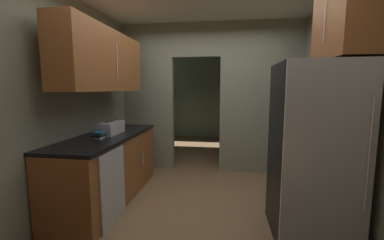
{
  "coord_description": "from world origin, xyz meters",
  "views": [
    {
      "loc": [
        0.31,
        -2.86,
        1.49
      ],
      "look_at": [
        -0.17,
        0.53,
        1.06
      ],
      "focal_mm": 22.87,
      "sensor_mm": 36.0,
      "label": 1
    }
  ],
  "objects_px": {
    "boombox": "(111,128)",
    "book_stack": "(99,135)",
    "dishwasher": "(113,187)",
    "refrigerator": "(312,152)"
  },
  "relations": [
    {
      "from": "refrigerator",
      "to": "book_stack",
      "type": "xyz_separation_m",
      "value": [
        -2.41,
        0.26,
        0.06
      ]
    },
    {
      "from": "refrigerator",
      "to": "book_stack",
      "type": "relative_size",
      "value": 11.65
    },
    {
      "from": "dishwasher",
      "to": "book_stack",
      "type": "relative_size",
      "value": 5.53
    },
    {
      "from": "refrigerator",
      "to": "boombox",
      "type": "height_order",
      "value": "refrigerator"
    },
    {
      "from": "boombox",
      "to": "book_stack",
      "type": "relative_size",
      "value": 2.91
    },
    {
      "from": "refrigerator",
      "to": "boombox",
      "type": "xyz_separation_m",
      "value": [
        -2.4,
        0.56,
        0.1
      ]
    },
    {
      "from": "dishwasher",
      "to": "boombox",
      "type": "bearing_deg",
      "value": 115.86
    },
    {
      "from": "refrigerator",
      "to": "boombox",
      "type": "distance_m",
      "value": 2.46
    },
    {
      "from": "dishwasher",
      "to": "book_stack",
      "type": "distance_m",
      "value": 0.69
    },
    {
      "from": "boombox",
      "to": "book_stack",
      "type": "distance_m",
      "value": 0.31
    }
  ]
}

